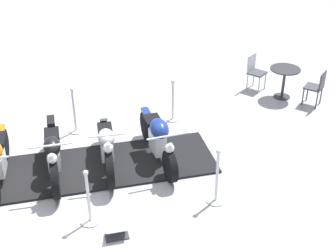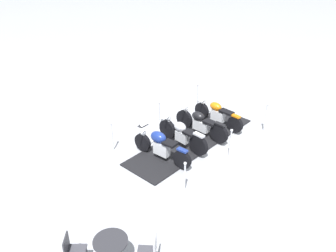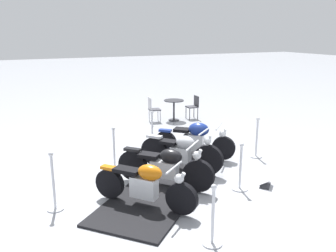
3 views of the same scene
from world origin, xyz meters
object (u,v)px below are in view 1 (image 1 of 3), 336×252
Objects in this scene: cafe_chair_near_table at (317,86)px; stanchion_left_mid at (75,118)px; motorcycle_chrome at (107,146)px; stanchion_right_rear at (216,185)px; cafe_chair_across_table at (255,70)px; cafe_table at (284,76)px; stanchion_left_rear at (173,106)px; info_placard at (117,234)px; motorcycle_black at (53,153)px; stanchion_right_mid at (89,207)px; motorcycle_navy at (158,138)px.

stanchion_left_mid is at bearing 45.40° from cafe_chair_near_table.
motorcycle_chrome is 1.57× the size of stanchion_right_rear.
cafe_chair_across_table is (-4.80, 1.26, 0.03)m from motorcycle_chrome.
cafe_chair_across_table is at bearing -98.53° from cafe_table.
stanchion_left_rear reaches higher than cafe_chair_across_table.
cafe_chair_across_table reaches higher than cafe_table.
info_placard is (2.36, 2.69, -0.28)m from stanchion_left_mid.
motorcycle_black is 1.66× the size of stanchion_right_mid.
motorcycle_black is at bearing -66.21° from info_placard.
stanchion_right_rear reaches higher than motorcycle_chrome.
info_placard is 0.45× the size of cafe_chair_across_table.
motorcycle_navy reaches higher than info_placard.
stanchion_right_rear is (-0.75, 3.02, -0.15)m from motorcycle_black.
motorcycle_chrome is 2.19× the size of cafe_table.
motorcycle_chrome is 5.45m from cafe_chair_near_table.
stanchion_left_rear is at bearing 44.55° from cafe_chair_near_table.
stanchion_left_rear is at bearing -137.15° from stanchion_right_rear.
motorcycle_black is 1.58× the size of stanchion_right_rear.
cafe_chair_near_table is 1.64m from cafe_chair_across_table.
cafe_table is at bearing 0.00° from cafe_chair_across_table.
stanchion_left_mid reaches higher than motorcycle_chrome.
cafe_chair_near_table is (-6.18, 1.63, 0.45)m from info_placard.
motorcycle_chrome is 1.65m from stanchion_left_mid.
stanchion_left_rear is (-1.64, -0.56, -0.19)m from motorcycle_navy.
cafe_chair_across_table is (-6.35, -0.01, 0.47)m from info_placard.
stanchion_right_rear is at bearing 132.85° from stanchion_right_mid.
motorcycle_black is 1.60× the size of stanchion_left_mid.
motorcycle_black is 3.12m from stanchion_right_rear.
info_placard is (0.86, 2.00, -0.43)m from motorcycle_black.
info_placard is at bearing 24.47° from motorcycle_black.
stanchion_left_rear is at bearing 151.63° from motorcycle_navy.
cafe_chair_near_table is (0.06, 0.82, -0.07)m from cafe_table.
stanchion_right_mid is at bearing -86.97° from cafe_chair_across_table.
motorcycle_black reaches higher than cafe_table.
cafe_chair_across_table is at bearing -132.80° from info_placard.
stanchion_right_rear is 1.39× the size of cafe_table.
motorcycle_black is 2.02m from motorcycle_navy.
stanchion_left_mid is 3.59m from info_placard.
stanchion_right_mid is 6.29m from cafe_table.
stanchion_left_mid is 1.16× the size of cafe_chair_across_table.
info_placard is at bearing -7.39° from cafe_table.
motorcycle_navy is 1.58× the size of stanchion_left_mid.
stanchion_left_mid reaches higher than motorcycle_black.
cafe_table is 0.83m from cafe_chair_across_table.
stanchion_left_rear is at bearing 120.58° from motorcycle_black.
cafe_chair_near_table is (-4.56, 0.60, 0.18)m from stanchion_right_rear.
stanchion_left_rear is 3.07m from stanchion_right_rear.
cafe_chair_across_table is at bearing 146.09° from stanchion_left_mid.
cafe_chair_across_table is (-0.12, -0.81, -0.05)m from cafe_table.
motorcycle_chrome reaches higher than cafe_chair_across_table.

